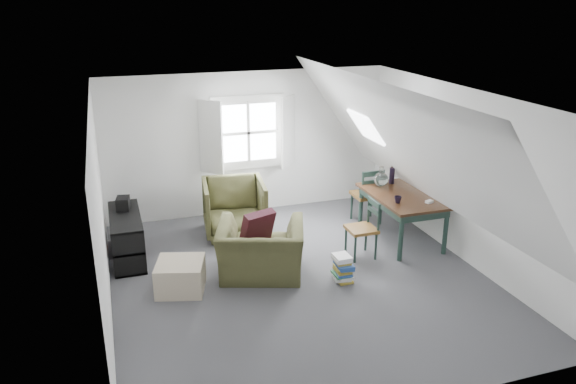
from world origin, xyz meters
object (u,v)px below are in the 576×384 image
object	(u,v)px
media_shelf	(127,240)
magazine_stack	(343,268)
ottoman	(181,276)
dining_table	(402,201)
armchair_near	(261,275)
armchair_far	(235,233)
dining_chair_near	(364,228)
dining_chair_far	(368,194)

from	to	relation	value
media_shelf	magazine_stack	world-z (taller)	media_shelf
ottoman	dining_table	distance (m)	3.63
armchair_near	media_shelf	bearing A→B (deg)	-14.27
armchair_far	dining_table	size ratio (longest dim) A/B	0.65
armchair_far	dining_chair_near	world-z (taller)	dining_chair_near
ottoman	dining_chair_near	world-z (taller)	dining_chair_near
magazine_stack	ottoman	bearing A→B (deg)	168.33
armchair_near	dining_chair_near	distance (m)	1.68
armchair_near	armchair_far	xyz separation A→B (m)	(-0.02, 1.53, 0.00)
dining_table	media_shelf	distance (m)	4.23
armchair_far	dining_table	bearing A→B (deg)	-16.20
armchair_near	dining_chair_far	xyz separation A→B (m)	(2.25, 1.29, 0.51)
magazine_stack	dining_chair_near	bearing A→B (deg)	46.23
ottoman	magazine_stack	distance (m)	2.18
media_shelf	dining_table	bearing A→B (deg)	-5.76
armchair_near	armchair_far	size ratio (longest dim) A/B	1.17
armchair_far	armchair_near	bearing A→B (deg)	-82.41
dining_table	magazine_stack	bearing A→B (deg)	-148.11
dining_chair_near	magazine_stack	bearing A→B (deg)	-62.44
armchair_near	armchair_far	bearing A→B (deg)	-70.73
dining_chair_far	magazine_stack	bearing A→B (deg)	39.60
armchair_far	ottoman	bearing A→B (deg)	-117.81
dining_chair_near	magazine_stack	world-z (taller)	dining_chair_near
dining_chair_far	media_shelf	world-z (taller)	dining_chair_far
media_shelf	magazine_stack	size ratio (longest dim) A/B	3.55
armchair_near	dining_chair_far	size ratio (longest dim) A/B	1.19
magazine_stack	armchair_far	bearing A→B (deg)	116.91
ottoman	dining_chair_near	distance (m)	2.75
ottoman	media_shelf	world-z (taller)	media_shelf
dining_chair_near	magazine_stack	xyz separation A→B (m)	(-0.59, -0.62, -0.27)
dining_table	dining_chair_far	size ratio (longest dim) A/B	1.56
armchair_near	dining_chair_near	xyz separation A→B (m)	(1.61, 0.11, 0.46)
dining_chair_far	armchair_far	bearing A→B (deg)	-22.03
dining_table	ottoman	bearing A→B (deg)	-174.16
armchair_far	media_shelf	bearing A→B (deg)	-159.73
media_shelf	ottoman	bearing A→B (deg)	-59.82
armchair_near	magazine_stack	world-z (taller)	armchair_near
dining_chair_far	ottoman	bearing A→B (deg)	5.91
armchair_far	dining_chair_far	xyz separation A→B (m)	(2.26, -0.24, 0.51)
armchair_far	dining_chair_far	world-z (taller)	dining_chair_far
armchair_far	dining_chair_near	bearing A→B (deg)	-34.14
dining_table	magazine_stack	xyz separation A→B (m)	(-1.42, -0.99, -0.47)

